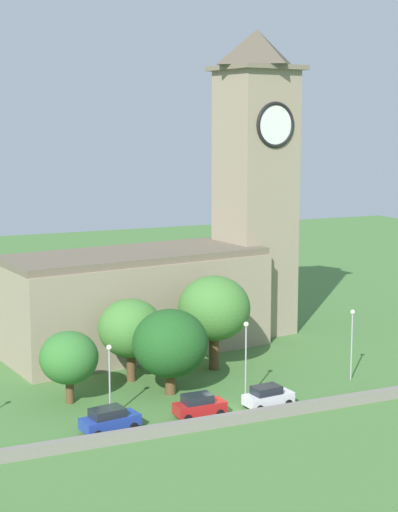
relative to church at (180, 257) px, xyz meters
name	(u,v)px	position (x,y,z in m)	size (l,w,h in m)	color
ground_plane	(156,364)	(-5.22, -6.29, -9.36)	(200.00, 200.00, 0.00)	#477538
church	(180,257)	(0.00, 0.00, 0.00)	(33.43, 14.43, 33.33)	gray
quay_barrier	(239,418)	(-5.22, -24.30, -8.91)	(42.84, 0.70, 0.91)	gray
car_blue	(109,420)	(-15.08, -21.78, -8.41)	(4.77, 2.83, 1.89)	#233D9E
car_red	(199,406)	(-7.50, -21.71, -8.40)	(4.19, 2.07, 1.92)	red
car_white	(268,396)	(-1.32, -21.91, -8.43)	(4.35, 2.42, 1.85)	silver
streetlamp_west_mid	(109,368)	(-14.10, -18.97, -5.23)	(0.44, 0.44, 6.06)	#9EA0A5
streetlamp_central	(246,348)	(-2.36, -19.89, -4.71)	(0.44, 0.44, 6.97)	#9EA0A5
streetlamp_east_mid	(352,333)	(9.30, -18.46, -4.90)	(0.44, 0.44, 6.62)	#9EA0A5
tree_churchyard	(170,343)	(-7.39, -15.38, -4.82)	(6.60, 6.60, 7.53)	brown
tree_by_tower	(69,358)	(-16.06, -14.11, -5.42)	(4.96, 4.96, 6.20)	brown
tree_riverside_east	(131,328)	(-9.26, -10.43, -4.42)	(5.93, 5.93, 7.64)	brown
tree_riverside_west	(214,309)	(-0.76, -10.25, -3.41)	(6.89, 6.89, 9.10)	brown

